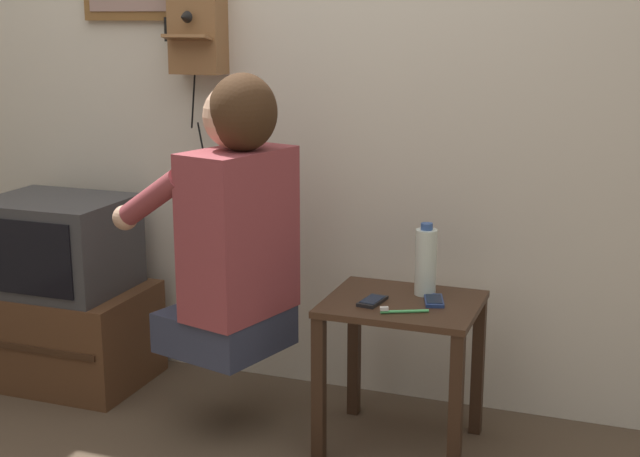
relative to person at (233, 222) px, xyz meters
The scene contains 10 objects.
wall_back 0.73m from the person, 85.83° to the left, with size 6.80×0.05×2.55m.
side_table 0.68m from the person, ahead, with size 0.50×0.42×0.52m.
person is the anchor object (origin of this frame).
tv_stand 1.04m from the person, 167.70° to the left, with size 0.67×0.46×0.38m.
television 0.88m from the person, 168.42° to the left, with size 0.53×0.43×0.36m.
wall_phone_antique 0.85m from the person, 128.23° to the left, with size 0.24×0.19×0.79m.
cell_phone_held 0.53m from the person, ahead, with size 0.08×0.13×0.01m.
cell_phone_spare 0.72m from the person, ahead, with size 0.09×0.14×0.01m.
water_bottle 0.66m from the person, 16.79° to the left, with size 0.07×0.07×0.25m.
toothbrush 0.64m from the person, ahead, with size 0.14×0.08×0.02m.
Camera 1 is at (1.24, -2.07, 1.44)m, focal length 50.00 mm.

